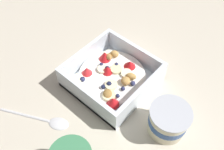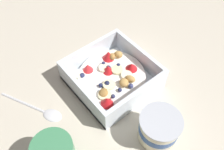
# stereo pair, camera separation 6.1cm
# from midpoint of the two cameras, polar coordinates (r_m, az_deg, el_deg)

# --- Properties ---
(ground_plane) EXTENTS (2.40, 2.40, 0.00)m
(ground_plane) POSITION_cam_midpoint_polar(r_m,az_deg,el_deg) (0.62, 2.56, -3.44)
(ground_plane) COLOR beige
(fruit_bowl) EXTENTS (0.19, 0.19, 0.06)m
(fruit_bowl) POSITION_cam_midpoint_polar(r_m,az_deg,el_deg) (0.62, 2.80, -0.64)
(fruit_bowl) COLOR white
(fruit_bowl) RESTS_ON ground
(spoon) EXTENTS (0.09, 0.16, 0.01)m
(spoon) POSITION_cam_midpoint_polar(r_m,az_deg,el_deg) (0.60, -13.18, -8.33)
(spoon) COLOR silver
(spoon) RESTS_ON ground
(yogurt_cup) EXTENTS (0.09, 0.09, 0.07)m
(yogurt_cup) POSITION_cam_midpoint_polar(r_m,az_deg,el_deg) (0.55, 14.27, -12.10)
(yogurt_cup) COLOR beige
(yogurt_cup) RESTS_ON ground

